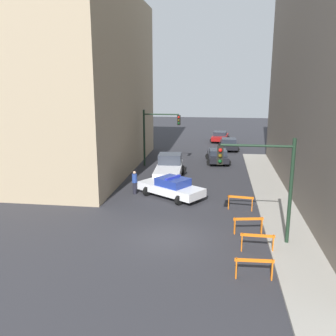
% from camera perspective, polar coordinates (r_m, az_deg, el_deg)
% --- Properties ---
extents(ground_plane, '(120.00, 120.00, 0.00)m').
position_cam_1_polar(ground_plane, '(19.63, 0.08, -10.57)').
color(ground_plane, '#2D2D33').
extents(sidewalk_right, '(2.40, 44.00, 0.12)m').
position_cam_1_polar(sidewalk_right, '(19.83, 18.47, -10.88)').
color(sidewalk_right, '#9E998E').
rests_on(sidewalk_right, ground_plane).
extents(building_corner_left, '(14.00, 20.00, 15.10)m').
position_cam_1_polar(building_corner_left, '(34.85, -17.01, 12.25)').
color(building_corner_left, tan).
rests_on(building_corner_left, ground_plane).
extents(traffic_light_near, '(3.64, 0.35, 5.20)m').
position_cam_1_polar(traffic_light_near, '(18.47, 14.79, -0.99)').
color(traffic_light_near, black).
rests_on(traffic_light_near, sidewalk_right).
extents(traffic_light_far, '(3.44, 0.35, 5.20)m').
position_cam_1_polar(traffic_light_far, '(34.30, -1.86, 5.85)').
color(traffic_light_far, black).
rests_on(traffic_light_far, ground_plane).
extents(police_car, '(4.93, 4.16, 1.52)m').
position_cam_1_polar(police_car, '(25.64, 0.51, -2.96)').
color(police_car, white).
rests_on(police_car, ground_plane).
extents(white_truck, '(2.80, 5.48, 1.90)m').
position_cam_1_polar(white_truck, '(30.30, 0.16, 0.02)').
color(white_truck, silver).
rests_on(white_truck, ground_plane).
extents(parked_car_near, '(2.51, 4.44, 1.31)m').
position_cam_1_polar(parked_car_near, '(36.45, 7.60, 1.86)').
color(parked_car_near, black).
rests_on(parked_car_near, ground_plane).
extents(parked_car_mid, '(2.36, 4.35, 1.31)m').
position_cam_1_polar(parked_car_mid, '(43.19, 9.23, 3.65)').
color(parked_car_mid, black).
rests_on(parked_car_mid, ground_plane).
extents(parked_car_far, '(2.55, 4.46, 1.31)m').
position_cam_1_polar(parked_car_far, '(48.59, 7.93, 4.80)').
color(parked_car_far, maroon).
rests_on(parked_car_far, ground_plane).
extents(pedestrian_crossing, '(0.44, 0.44, 1.66)m').
position_cam_1_polar(pedestrian_crossing, '(26.51, -5.11, -2.14)').
color(pedestrian_crossing, black).
rests_on(pedestrian_crossing, ground_plane).
extents(barrier_front, '(1.60, 0.23, 0.90)m').
position_cam_1_polar(barrier_front, '(16.10, 13.00, -14.24)').
color(barrier_front, orange).
rests_on(barrier_front, ground_plane).
extents(barrier_mid, '(1.60, 0.19, 0.90)m').
position_cam_1_polar(barrier_mid, '(18.41, 13.47, -10.59)').
color(barrier_mid, orange).
rests_on(barrier_mid, ground_plane).
extents(barrier_back, '(1.58, 0.43, 0.90)m').
position_cam_1_polar(barrier_back, '(20.31, 12.13, -8.15)').
color(barrier_back, orange).
rests_on(barrier_back, ground_plane).
extents(barrier_corner, '(1.59, 0.33, 0.90)m').
position_cam_1_polar(barrier_corner, '(23.71, 10.98, -4.88)').
color(barrier_corner, orange).
rests_on(barrier_corner, ground_plane).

